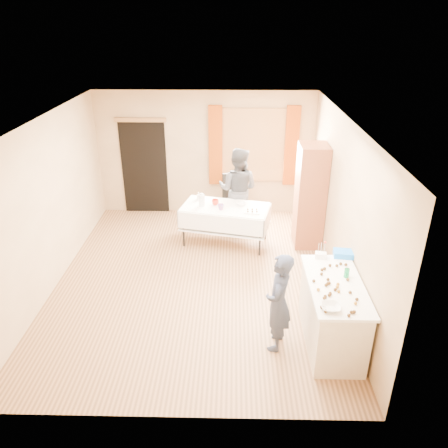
{
  "coord_description": "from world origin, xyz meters",
  "views": [
    {
      "loc": [
        0.59,
        -6.09,
        3.95
      ],
      "look_at": [
        0.45,
        0.0,
        1.01
      ],
      "focal_mm": 35.0,
      "sensor_mm": 36.0,
      "label": 1
    }
  ],
  "objects_px": {
    "counter": "(332,313)",
    "woman": "(238,190)",
    "chair": "(234,207)",
    "party_table": "(225,221)",
    "cabinet": "(310,196)",
    "girl": "(278,303)"
  },
  "relations": [
    {
      "from": "cabinet",
      "to": "counter",
      "type": "bearing_deg",
      "value": -92.07
    },
    {
      "from": "girl",
      "to": "woman",
      "type": "xyz_separation_m",
      "value": [
        -0.49,
        3.49,
        0.16
      ]
    },
    {
      "from": "counter",
      "to": "chair",
      "type": "distance_m",
      "value": 3.97
    },
    {
      "from": "counter",
      "to": "chair",
      "type": "relative_size",
      "value": 1.44
    },
    {
      "from": "girl",
      "to": "counter",
      "type": "bearing_deg",
      "value": 111.67
    },
    {
      "from": "counter",
      "to": "woman",
      "type": "bearing_deg",
      "value": 109.55
    },
    {
      "from": "counter",
      "to": "party_table",
      "type": "xyz_separation_m",
      "value": [
        -1.44,
        2.76,
        -0.01
      ]
    },
    {
      "from": "counter",
      "to": "chair",
      "type": "height_order",
      "value": "chair"
    },
    {
      "from": "counter",
      "to": "chair",
      "type": "bearing_deg",
      "value": 108.86
    },
    {
      "from": "cabinet",
      "to": "counter",
      "type": "relative_size",
      "value": 1.34
    },
    {
      "from": "girl",
      "to": "woman",
      "type": "distance_m",
      "value": 3.53
    },
    {
      "from": "cabinet",
      "to": "counter",
      "type": "xyz_separation_m",
      "value": [
        -0.1,
        -2.77,
        -0.51
      ]
    },
    {
      "from": "woman",
      "to": "chair",
      "type": "bearing_deg",
      "value": -61.04
    },
    {
      "from": "cabinet",
      "to": "party_table",
      "type": "distance_m",
      "value": 1.62
    },
    {
      "from": "party_table",
      "to": "woman",
      "type": "relative_size",
      "value": 1.04
    },
    {
      "from": "party_table",
      "to": "woman",
      "type": "bearing_deg",
      "value": 82.61
    },
    {
      "from": "cabinet",
      "to": "chair",
      "type": "xyz_separation_m",
      "value": [
        -1.38,
        0.98,
        -0.66
      ]
    },
    {
      "from": "girl",
      "to": "woman",
      "type": "relative_size",
      "value": 0.81
    },
    {
      "from": "counter",
      "to": "party_table",
      "type": "relative_size",
      "value": 0.83
    },
    {
      "from": "chair",
      "to": "cabinet",
      "type": "bearing_deg",
      "value": -50.09
    },
    {
      "from": "party_table",
      "to": "chair",
      "type": "distance_m",
      "value": 1.02
    },
    {
      "from": "cabinet",
      "to": "woman",
      "type": "xyz_separation_m",
      "value": [
        -1.31,
        0.63,
        -0.12
      ]
    }
  ]
}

